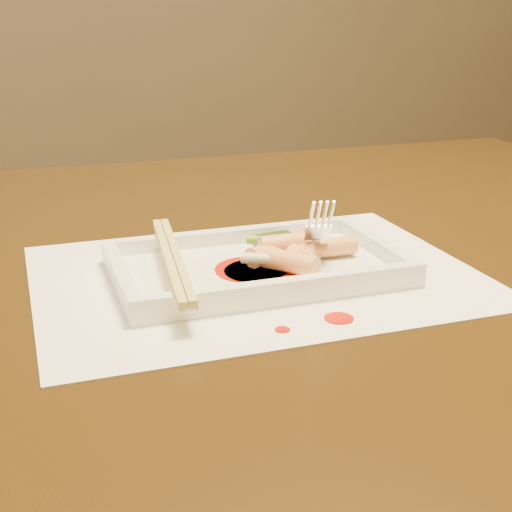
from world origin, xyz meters
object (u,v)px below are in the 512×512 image
object	(u,v)px
plate_base	(256,270)
chopstick_a	(168,258)
fork	(320,178)
placemat	(256,275)
table	(195,337)

from	to	relation	value
plate_base	chopstick_a	world-z (taller)	chopstick_a
fork	chopstick_a	bearing A→B (deg)	-173.25
placemat	fork	bearing A→B (deg)	14.42
placemat	fork	size ratio (longest dim) A/B	2.86
table	fork	bearing A→B (deg)	-36.02
placemat	fork	world-z (taller)	fork
table	chopstick_a	bearing A→B (deg)	-115.41
fork	plate_base	bearing A→B (deg)	-165.58
placemat	chopstick_a	xyz separation A→B (m)	(-0.08, 0.00, 0.03)
plate_base	fork	size ratio (longest dim) A/B	1.86
chopstick_a	fork	distance (m)	0.16
table	placemat	distance (m)	0.14
table	chopstick_a	xyz separation A→B (m)	(-0.05, -0.10, 0.13)
plate_base	chopstick_a	distance (m)	0.08
table	plate_base	distance (m)	0.15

